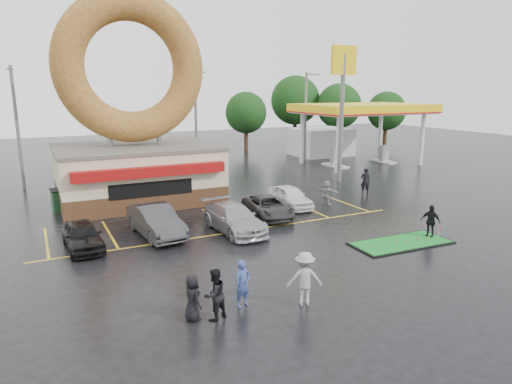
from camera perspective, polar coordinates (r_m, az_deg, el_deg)
name	(u,v)px	position (r m, az deg, el deg)	size (l,w,h in m)	color
ground	(265,252)	(21.24, 1.12, -7.53)	(120.00, 120.00, 0.00)	black
donut_shop	(135,134)	(31.39, -14.92, 7.07)	(10.20, 8.70, 13.50)	#472B19
gas_station	(344,125)	(48.53, 10.90, 8.27)	(12.30, 13.65, 5.90)	silver
shell_sign	(343,88)	(37.04, 10.78, 12.61)	(2.20, 0.36, 10.60)	slate
streetlight_left	(17,125)	(37.68, -27.70, 7.43)	(0.40, 2.21, 9.00)	slate
streetlight_mid	(196,119)	(40.85, -7.49, 9.08)	(0.40, 2.21, 9.00)	slate
streetlight_right	(306,115)	(46.98, 6.27, 9.60)	(0.40, 2.21, 9.00)	slate
tree_far_a	(339,106)	(59.28, 10.33, 10.52)	(5.60, 5.60, 8.00)	#332114
tree_far_b	(386,111)	(61.55, 15.99, 9.71)	(4.90, 4.90, 7.00)	#332114
tree_far_c	(295,100)	(60.36, 4.94, 11.34)	(6.30, 6.30, 9.00)	#332114
tree_far_d	(246,113)	(54.88, -1.27, 9.87)	(4.90, 4.90, 7.00)	#332114
car_black	(83,236)	(22.93, -20.86, -5.11)	(1.55, 3.85, 1.31)	black
car_dgrey	(156,221)	(23.81, -12.41, -3.59)	(1.66, 4.75, 1.57)	#323235
car_silver	(234,218)	(24.04, -2.75, -3.31)	(1.99, 4.90, 1.42)	#9E9FA3
car_grey	(268,207)	(26.75, 1.48, -1.85)	(2.02, 4.39, 1.22)	#2D2D2F
car_white	(290,197)	(28.97, 4.26, -0.57)	(1.62, 4.03, 1.37)	white
person_blue	(243,284)	(15.99, -1.66, -11.37)	(0.61, 0.40, 1.68)	navy
person_blackjkt	(214,294)	(15.21, -5.21, -12.62)	(0.85, 0.66, 1.74)	black
person_hoodie	(305,279)	(16.16, 6.10, -10.70)	(1.24, 0.71, 1.92)	gray
person_bystander	(192,298)	(15.30, -7.96, -12.97)	(0.75, 0.49, 1.53)	black
person_cameraman	(430,221)	(24.63, 20.97, -3.45)	(0.99, 0.41, 1.69)	black
person_walker_near	(327,193)	(29.84, 8.83, -0.07)	(1.49, 0.47, 1.60)	gray
person_walker_far	(365,181)	(33.36, 13.50, 1.33)	(0.68, 0.45, 1.87)	black
dumpster	(68,200)	(30.50, -22.43, -0.92)	(1.80, 1.20, 1.30)	#194124
putting_green	(401,243)	(23.43, 17.67, -6.07)	(5.08, 2.34, 0.63)	black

